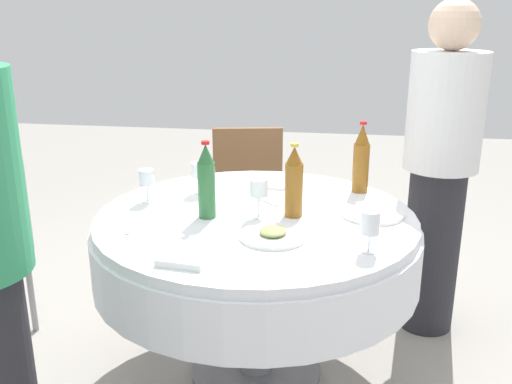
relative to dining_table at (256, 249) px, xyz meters
name	(u,v)px	position (x,y,z in m)	size (l,w,h in m)	color
ground_plane	(256,373)	(0.00, 0.00, -0.59)	(10.00, 10.00, 0.00)	gray
dining_table	(256,249)	(0.00, 0.00, 0.00)	(1.31, 1.31, 0.74)	white
bottle_amber_front	(294,183)	(0.01, -0.15, 0.29)	(0.07, 0.07, 0.29)	#8C5619
bottle_green_right	(206,182)	(-0.05, 0.19, 0.29)	(0.07, 0.07, 0.31)	#2D6B38
bottle_amber_far	(361,160)	(0.37, -0.41, 0.30)	(0.07, 0.07, 0.32)	#8C5619
wine_glass_north	(259,189)	(-0.02, -0.01, 0.27)	(0.07, 0.07, 0.16)	white
wine_glass_inner	(147,179)	(0.09, 0.48, 0.25)	(0.06, 0.06, 0.14)	white
wine_glass_rear	(370,225)	(-0.30, -0.43, 0.25)	(0.06, 0.06, 0.15)	white
wine_glass_west	(199,171)	(0.24, 0.29, 0.25)	(0.07, 0.07, 0.14)	white
plate_east	(273,235)	(-0.23, -0.10, 0.16)	(0.24, 0.24, 0.04)	white
plate_left	(280,182)	(0.43, -0.05, 0.16)	(0.20, 0.20, 0.02)	white
plate_mid	(373,213)	(0.06, -0.46, 0.16)	(0.25, 0.25, 0.02)	white
knife_right	(265,201)	(0.17, -0.01, 0.15)	(0.18, 0.02, 0.01)	silver
fork_far	(125,225)	(-0.20, 0.47, 0.15)	(0.18, 0.02, 0.01)	silver
folded_napkin	(186,256)	(-0.45, 0.16, 0.16)	(0.16, 0.16, 0.02)	white
person_right	(440,167)	(0.54, -0.78, 0.23)	(0.34, 0.34, 1.57)	#26262B
chair_west	(247,182)	(1.15, 0.23, -0.07)	(0.47, 0.47, 0.87)	brown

